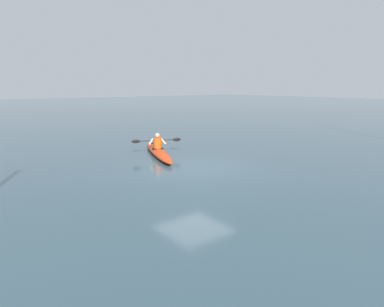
% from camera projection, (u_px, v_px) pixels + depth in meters
% --- Properties ---
extents(ground_plane, '(160.00, 160.00, 0.00)m').
position_uv_depth(ground_plane, '(194.00, 168.00, 12.92)').
color(ground_plane, '#334C56').
extents(kayak, '(2.40, 4.89, 0.31)m').
position_uv_depth(kayak, '(158.00, 152.00, 15.34)').
color(kayak, red).
rests_on(kayak, ground).
extents(kayaker, '(2.16, 0.89, 0.70)m').
position_uv_depth(kayaker, '(157.00, 142.00, 15.34)').
color(kayaker, '#E04C14').
rests_on(kayaker, kayak).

